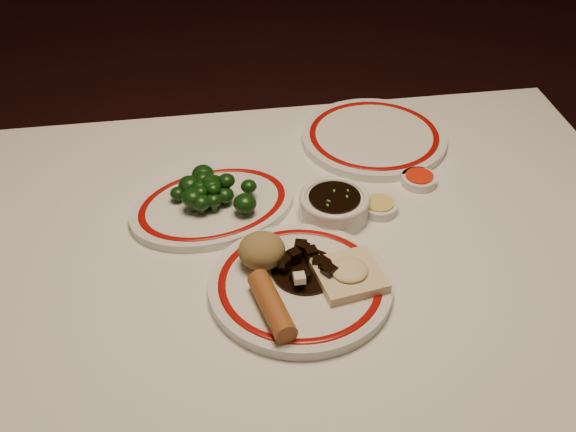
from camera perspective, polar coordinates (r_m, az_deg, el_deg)
The scene contains 12 objects.
dining_table at distance 1.23m, azimuth 1.20°, elevation -5.75°, with size 1.20×0.90×0.75m.
main_plate at distance 1.09m, azimuth 0.98°, elevation -5.53°, with size 0.32×0.32×0.02m.
rice_mound at distance 1.10m, azimuth -2.09°, elevation -2.75°, with size 0.07×0.07×0.05m, color olive.
spring_roll at distance 1.02m, azimuth -1.29°, elevation -7.09°, with size 0.03×0.03×0.12m, color #A15927.
fried_wonton at distance 1.08m, azimuth 4.85°, elevation -4.57°, with size 0.11×0.11×0.03m.
stirfry_heap at distance 1.09m, azimuth 1.42°, elevation -3.90°, with size 0.10×0.11×0.03m.
broccoli_plate at distance 1.24m, azimuth -5.94°, elevation 0.82°, with size 0.34×0.32×0.02m.
broccoli_pile at distance 1.23m, azimuth -6.28°, elevation 2.14°, with size 0.15×0.13×0.05m.
soy_bowl at distance 1.22m, azimuth 3.67°, elevation 0.75°, with size 0.12×0.12×0.04m.
sweet_sour_dish at distance 1.32m, azimuth 10.31°, elevation 2.84°, with size 0.06×0.06×0.02m.
mustard_dish at distance 1.25m, azimuth 7.21°, elevation 0.73°, with size 0.06×0.06×0.02m.
far_plate at distance 1.43m, azimuth 6.80°, elevation 6.22°, with size 0.33×0.33×0.02m.
Camera 1 is at (-0.16, -0.87, 1.52)m, focal length 45.00 mm.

